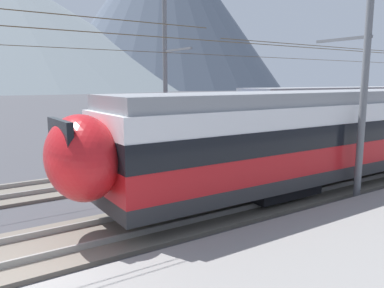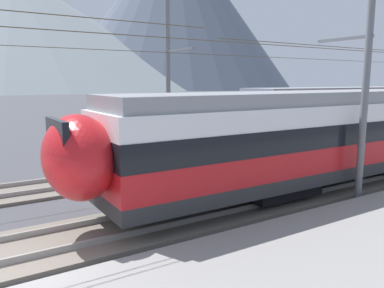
% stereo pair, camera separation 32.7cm
% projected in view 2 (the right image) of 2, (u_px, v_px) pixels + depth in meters
% --- Properties ---
extents(catenary_mast_mid, '(39.47, 2.21, 8.24)m').
position_uv_depth(catenary_mast_mid, '(363.00, 81.00, 12.94)').
color(catenary_mast_mid, slate).
rests_on(catenary_mast_mid, ground).
extents(catenary_mast_far_side, '(39.47, 2.63, 8.49)m').
position_uv_depth(catenary_mast_far_side, '(170.00, 78.00, 19.79)').
color(catenary_mast_far_side, slate).
rests_on(catenary_mast_far_side, ground).
extents(mountain_central_peak, '(198.14, 198.14, 59.81)m').
position_uv_depth(mountain_central_peak, '(17.00, 31.00, 200.06)').
color(mountain_central_peak, slate).
rests_on(mountain_central_peak, ground).
extents(mountain_right_ridge, '(135.51, 135.51, 94.41)m').
position_uv_depth(mountain_right_ridge, '(174.00, 6.00, 221.62)').
color(mountain_right_ridge, '#515B6B').
rests_on(mountain_right_ridge, ground).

